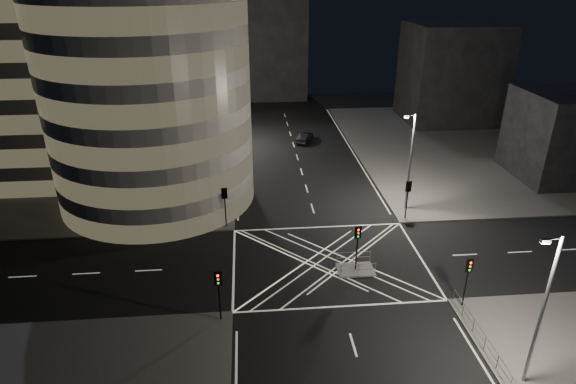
{
  "coord_description": "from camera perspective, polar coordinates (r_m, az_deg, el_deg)",
  "views": [
    {
      "loc": [
        -6.48,
        -34.07,
        22.6
      ],
      "look_at": [
        -2.75,
        7.85,
        3.0
      ],
      "focal_mm": 30.0,
      "sensor_mm": 36.0,
      "label": 1
    }
  ],
  "objects": [
    {
      "name": "traffic_signal_nl",
      "position": [
        33.71,
        -8.22,
        -11.06
      ],
      "size": [
        0.55,
        0.22,
        4.0
      ],
      "color": "black",
      "rests_on": "sidewalk_near_left"
    },
    {
      "name": "traffic_signal_fl",
      "position": [
        45.42,
        -7.51,
        -0.94
      ],
      "size": [
        0.55,
        0.22,
        4.0
      ],
      "color": "black",
      "rests_on": "sidewalk_far_left"
    },
    {
      "name": "sedan",
      "position": [
        69.16,
        1.98,
        6.51
      ],
      "size": [
        3.07,
        4.56,
        1.42
      ],
      "primitive_type": "imported",
      "rotation": [
        0.0,
        0.0,
        2.74
      ],
      "color": "black",
      "rests_on": "ground"
    },
    {
      "name": "street_lamp_right_near",
      "position": [
        30.77,
        27.88,
        -12.06
      ],
      "size": [
        1.25,
        0.25,
        10.0
      ],
      "color": "slate",
      "rests_on": "sidewalk_near_right"
    },
    {
      "name": "railing_island_north",
      "position": [
        40.88,
        7.77,
        -7.68
      ],
      "size": [
        2.8,
        0.06,
        1.1
      ],
      "primitive_type": "cube",
      "color": "slate",
      "rests_on": "central_island"
    },
    {
      "name": "traffic_signal_nr",
      "position": [
        36.94,
        20.55,
        -9.04
      ],
      "size": [
        0.55,
        0.22,
        4.0
      ],
      "color": "black",
      "rests_on": "sidewalk_near_right"
    },
    {
      "name": "central_island",
      "position": [
        40.49,
        7.99,
        -9.1
      ],
      "size": [
        3.0,
        2.0,
        0.15
      ],
      "primitive_type": "cube",
      "color": "slate",
      "rests_on": "ground"
    },
    {
      "name": "traffic_signal_fr",
      "position": [
        47.86,
        14.02,
        -0.1
      ],
      "size": [
        0.55,
        0.22,
        4.0
      ],
      "color": "black",
      "rests_on": "sidewalk_far_right"
    },
    {
      "name": "tree_e",
      "position": [
        69.52,
        -8.35,
        9.82
      ],
      "size": [
        3.76,
        3.76,
        6.76
      ],
      "color": "black",
      "rests_on": "sidewalk_far_left"
    },
    {
      "name": "building_far_end",
      "position": [
        93.1,
        -3.65,
        16.52
      ],
      "size": [
        18.0,
        8.0,
        18.0
      ],
      "primitive_type": "cube",
      "color": "black",
      "rests_on": "ground"
    },
    {
      "name": "street_lamp_left_far",
      "position": [
        66.36,
        -7.58,
        9.86
      ],
      "size": [
        1.25,
        0.25,
        10.0
      ],
      "color": "slate",
      "rests_on": "sidewalk_far_left"
    },
    {
      "name": "traffic_signal_island",
      "position": [
        38.99,
        8.24,
        -5.64
      ],
      "size": [
        0.55,
        0.22,
        4.0
      ],
      "color": "black",
      "rests_on": "central_island"
    },
    {
      "name": "railing_island_south",
      "position": [
        39.42,
        8.33,
        -9.07
      ],
      "size": [
        2.8,
        0.06,
        1.1
      ],
      "primitive_type": "cube",
      "color": "slate",
      "rests_on": "central_island"
    },
    {
      "name": "tree_b",
      "position": [
        52.22,
        -9.24,
        5.16
      ],
      "size": [
        4.2,
        4.2,
        7.46
      ],
      "color": "black",
      "rests_on": "sidewalk_far_left"
    },
    {
      "name": "street_lamp_left_near",
      "position": [
        49.21,
        -8.23,
        4.43
      ],
      "size": [
        1.25,
        0.25,
        10.0
      ],
      "color": "slate",
      "rests_on": "sidewalk_far_left"
    },
    {
      "name": "office_block_rear",
      "position": [
        78.47,
        -17.07,
        15.54
      ],
      "size": [
        24.0,
        16.0,
        22.0
      ],
      "primitive_type": "cube",
      "color": "gray",
      "rests_on": "sidewalk_far_left"
    },
    {
      "name": "sidewalk_far_left",
      "position": [
        68.87,
        -23.9,
        3.68
      ],
      "size": [
        42.0,
        42.0,
        0.15
      ],
      "primitive_type": "cube",
      "color": "#504E4B",
      "rests_on": "ground"
    },
    {
      "name": "street_lamp_right_far",
      "position": [
        48.98,
        14.26,
        3.8
      ],
      "size": [
        1.25,
        0.25,
        10.0
      ],
      "color": "slate",
      "rests_on": "sidewalk_far_right"
    },
    {
      "name": "office_tower_curved",
      "position": [
        55.59,
        -20.41,
        13.16
      ],
      "size": [
        30.0,
        29.0,
        27.2
      ],
      "color": "gray",
      "rests_on": "sidewalk_far_left"
    },
    {
      "name": "building_right_near",
      "position": [
        64.36,
        29.89,
        5.89
      ],
      "size": [
        10.0,
        10.0,
        10.0
      ],
      "primitive_type": "cube",
      "color": "black",
      "rests_on": "sidewalk_far_right"
    },
    {
      "name": "ground",
      "position": [
        41.39,
        4.81,
        -8.22
      ],
      "size": [
        120.0,
        120.0,
        0.0
      ],
      "primitive_type": "plane",
      "color": "black",
      "rests_on": "ground"
    },
    {
      "name": "railing_near_right",
      "position": [
        34.33,
        22.92,
        -17.08
      ],
      "size": [
        0.06,
        11.7,
        1.1
      ],
      "primitive_type": "cube",
      "color": "slate",
      "rests_on": "sidewalk_near_right"
    },
    {
      "name": "tree_d",
      "position": [
        63.56,
        -8.63,
        9.03
      ],
      "size": [
        5.09,
        5.09,
        8.23
      ],
      "color": "black",
      "rests_on": "sidewalk_far_left"
    },
    {
      "name": "tree_a",
      "position": [
        46.64,
        -9.66,
        2.64
      ],
      "size": [
        4.83,
        4.83,
        7.79
      ],
      "color": "black",
      "rests_on": "sidewalk_far_left"
    },
    {
      "name": "sidewalk_far_right",
      "position": [
        74.13,
        23.91,
        5.1
      ],
      "size": [
        42.0,
        42.0,
        0.15
      ],
      "primitive_type": "cube",
      "color": "#504E4B",
      "rests_on": "ground"
    },
    {
      "name": "tree_c",
      "position": [
        58.22,
        -8.83,
        6.19
      ],
      "size": [
        3.79,
        3.79,
        6.18
      ],
      "color": "black",
      "rests_on": "sidewalk_far_left"
    },
    {
      "name": "building_right_far",
      "position": [
        82.24,
        18.79,
        13.22
      ],
      "size": [
        14.0,
        12.0,
        15.0
      ],
      "primitive_type": "cube",
      "color": "black",
      "rests_on": "sidewalk_far_right"
    }
  ]
}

